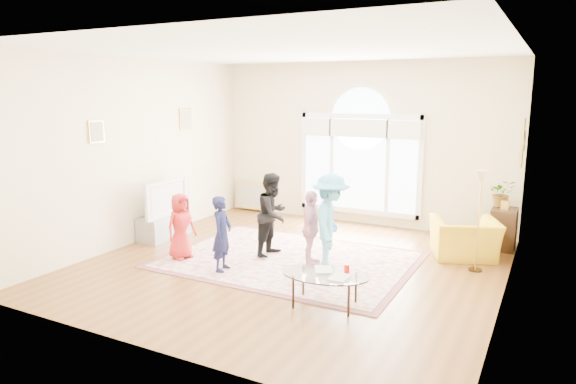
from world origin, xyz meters
The scene contains 18 objects.
ground centered at (0.00, 0.00, 0.00)m, with size 6.00×6.00×0.00m, color brown.
room_shell centered at (0.01, 2.83, 1.57)m, with size 6.00×6.00×6.00m.
area_rug centered at (-0.14, 0.20, 0.01)m, with size 3.60×2.60×0.02m, color beige.
rug_border centered at (-0.14, 0.20, 0.01)m, with size 3.80×2.80×0.01m, color brown.
tv_console centered at (-2.75, 0.30, 0.21)m, with size 0.45×1.00×0.42m, color gray.
television centered at (-2.74, 0.30, 0.75)m, with size 0.17×1.13×0.65m.
coffee_table centered at (1.07, -1.15, 0.40)m, with size 1.17×0.84×0.54m.
armchair centered at (2.29, 1.60, 0.32)m, with size 0.98×0.85×0.63m, color gold.
side_cabinet centered at (2.78, 2.41, 0.35)m, with size 0.40×0.50×0.70m, color black.
floor_lamp centered at (2.54, 1.07, 1.28)m, with size 0.27×0.27×1.51m.
plant_pedestal centered at (2.70, 2.54, 0.35)m, with size 0.20×0.20×0.70m, color white.
potted_plant centered at (2.70, 2.54, 0.93)m, with size 0.42×0.36×0.46m, color #33722D.
leaning_picture centered at (-2.50, 2.90, 0.00)m, with size 0.80×0.05×0.62m, color tan.
child_red centered at (-1.68, -0.53, 0.54)m, with size 0.51×0.33×1.04m, color red.
child_navy centered at (-0.77, -0.70, 0.58)m, with size 0.41×0.27×1.12m, color #15183E.
child_black centered at (-0.48, 0.30, 0.69)m, with size 0.65×0.51×1.34m, color black.
child_pink centered at (0.29, 0.09, 0.60)m, with size 0.68×0.28×1.16m, color #F0A8BA.
child_blue centered at (0.63, 0.03, 0.74)m, with size 0.94×0.54×1.45m, color #55B2DA.
Camera 1 is at (3.44, -6.66, 2.61)m, focal length 32.00 mm.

